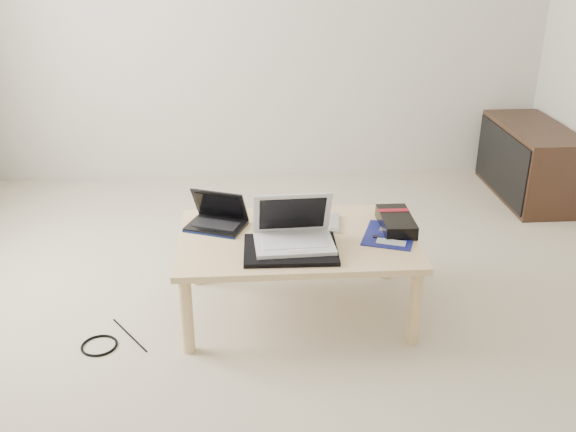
{
  "coord_description": "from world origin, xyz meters",
  "views": [
    {
      "loc": [
        -0.16,
        -2.59,
        1.71
      ],
      "look_at": [
        0.02,
        0.08,
        0.51
      ],
      "focal_mm": 40.0,
      "sensor_mm": 36.0,
      "label": 1
    }
  ],
  "objects": [
    {
      "name": "motherboard",
      "position": [
        0.5,
        0.06,
        0.4
      ],
      "size": [
        0.31,
        0.34,
        0.01
      ],
      "color": "#0B104A",
      "rests_on": "coffee_table"
    },
    {
      "name": "floor_cable_coil",
      "position": [
        -0.84,
        -0.16,
        0.01
      ],
      "size": [
        0.19,
        0.19,
        0.01
      ],
      "primitive_type": "torus",
      "rotation": [
        0.0,
        0.0,
        0.18
      ],
      "color": "black",
      "rests_on": "ground"
    },
    {
      "name": "media_cabinet",
      "position": [
        1.77,
        1.45,
        0.25
      ],
      "size": [
        0.41,
        0.9,
        0.5
      ],
      "color": "#3D2619",
      "rests_on": "ground"
    },
    {
      "name": "neoprene_sleeve",
      "position": [
        0.02,
        -0.07,
        0.41
      ],
      "size": [
        0.42,
        0.31,
        0.02
      ],
      "primitive_type": "cube",
      "rotation": [
        0.0,
        0.0,
        -0.02
      ],
      "color": "black",
      "rests_on": "coffee_table"
    },
    {
      "name": "remote",
      "position": [
        0.26,
        0.2,
        0.41
      ],
      "size": [
        0.08,
        0.21,
        0.02
      ],
      "color": "silver",
      "rests_on": "coffee_table"
    },
    {
      "name": "white_laptop",
      "position": [
        0.04,
        -0.02,
        0.47
      ],
      "size": [
        0.36,
        0.26,
        0.24
      ],
      "color": "silver",
      "rests_on": "neoprene_sleeve"
    },
    {
      "name": "coffee_table",
      "position": [
        0.06,
        0.08,
        0.35
      ],
      "size": [
        1.1,
        0.7,
        0.4
      ],
      "color": "#DABE83",
      "rests_on": "ground"
    },
    {
      "name": "netbook",
      "position": [
        -0.31,
        0.22,
        0.44
      ],
      "size": [
        0.32,
        0.28,
        0.18
      ],
      "color": "black",
      "rests_on": "coffee_table"
    },
    {
      "name": "tablet",
      "position": [
        0.01,
        0.06,
        0.41
      ],
      "size": [
        0.32,
        0.27,
        0.02
      ],
      "color": "black",
      "rests_on": "coffee_table"
    },
    {
      "name": "ground",
      "position": [
        0.0,
        0.0,
        0.0
      ],
      "size": [
        4.0,
        4.0,
        0.0
      ],
      "primitive_type": "plane",
      "color": "#C0B69C",
      "rests_on": "ground"
    },
    {
      "name": "book",
      "position": [
        0.03,
        0.22,
        0.41
      ],
      "size": [
        0.28,
        0.23,
        0.03
      ],
      "color": "black",
      "rests_on": "coffee_table"
    },
    {
      "name": "gpu_box",
      "position": [
        0.54,
        0.14,
        0.43
      ],
      "size": [
        0.15,
        0.3,
        0.07
      ],
      "color": "black",
      "rests_on": "coffee_table"
    },
    {
      "name": "floor_cable_trail",
      "position": [
        -0.72,
        -0.09,
        0.0
      ],
      "size": [
        0.2,
        0.27,
        0.01
      ],
      "primitive_type": "cylinder",
      "rotation": [
        1.57,
        0.0,
        0.62
      ],
      "color": "black",
      "rests_on": "ground"
    },
    {
      "name": "cable_coil",
      "position": [
        -0.12,
        -0.01,
        0.41
      ],
      "size": [
        0.14,
        0.14,
        0.01
      ],
      "primitive_type": "torus",
      "rotation": [
        0.0,
        0.0,
        -0.25
      ],
      "color": "black",
      "rests_on": "coffee_table"
    }
  ]
}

